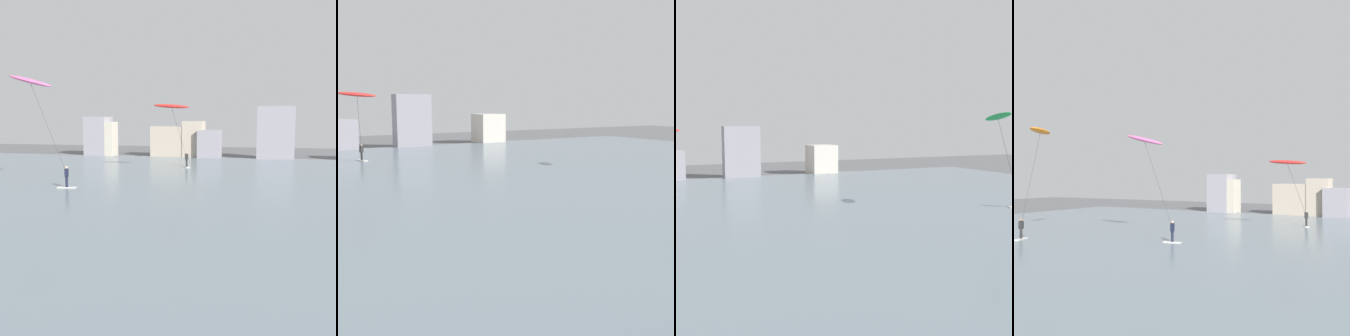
% 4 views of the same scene
% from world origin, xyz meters
% --- Properties ---
extents(water_bay, '(84.00, 52.00, 0.10)m').
position_xyz_m(water_bay, '(0.00, 30.40, 0.05)').
color(water_bay, slate).
rests_on(water_bay, ground).
extents(far_shore_buildings, '(40.56, 4.24, 6.94)m').
position_xyz_m(far_shore_buildings, '(-3.67, 56.86, 2.53)').
color(far_shore_buildings, gray).
rests_on(far_shore_buildings, ground).
extents(kitesurfer_red, '(3.67, 4.88, 6.75)m').
position_xyz_m(kitesurfer_red, '(-4.43, 40.71, 6.08)').
color(kitesurfer_red, silver).
rests_on(kitesurfer_red, water_bay).
extents(kitesurfer_pink, '(5.81, 2.09, 8.66)m').
position_xyz_m(kitesurfer_pink, '(-12.93, 29.22, 7.54)').
color(kitesurfer_pink, silver).
rests_on(kitesurfer_pink, water_bay).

